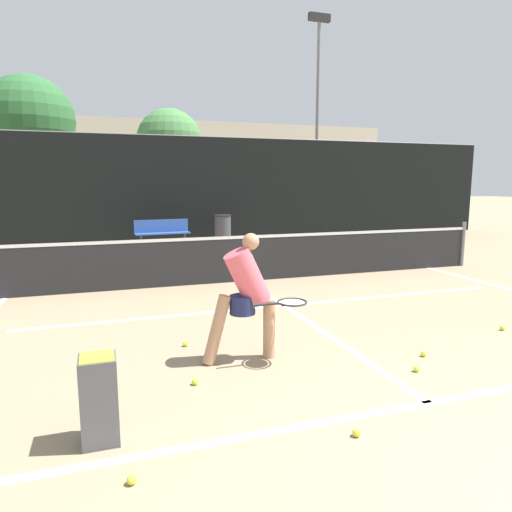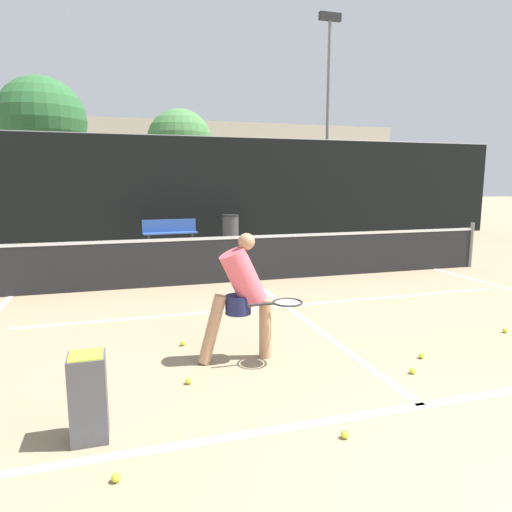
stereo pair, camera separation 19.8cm
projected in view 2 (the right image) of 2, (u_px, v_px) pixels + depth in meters
The scene contains 22 objects.
court_baseline_near at pixel (422, 405), 4.18m from camera, with size 11.00×0.10×0.01m, color white.
court_service_line at pixel (286, 306), 7.55m from camera, with size 8.25×0.10×0.01m, color white.
court_center_mark at pixel (304, 319), 6.82m from camera, with size 0.10×5.58×0.01m, color white.
net at pixel (251, 257), 9.37m from camera, with size 11.09×0.09×1.07m.
fence_back at pixel (196, 189), 15.52m from camera, with size 24.00×0.06×3.56m.
player_practicing at pixel (242, 293), 5.14m from camera, with size 1.15×0.58×1.47m.
tennis_ball_scattered_0 at pixel (422, 356), 5.30m from camera, with size 0.07×0.07×0.07m, color #D1E033.
tennis_ball_scattered_1 at pixel (116, 477), 3.12m from camera, with size 0.07×0.07×0.07m, color #D1E033.
tennis_ball_scattered_2 at pixel (345, 434), 3.65m from camera, with size 0.07×0.07×0.07m, color #D1E033.
tennis_ball_scattered_3 at pixel (505, 330), 6.21m from camera, with size 0.07×0.07×0.07m, color #D1E033.
tennis_ball_scattered_4 at pixel (183, 343), 5.72m from camera, with size 0.07×0.07×0.07m, color #D1E033.
tennis_ball_scattered_6 at pixel (189, 381), 4.63m from camera, with size 0.07×0.07×0.07m, color #D1E033.
tennis_ball_scattered_8 at pixel (413, 371), 4.88m from camera, with size 0.07×0.07×0.07m, color #D1E033.
ball_hopper at pixel (88, 395), 3.59m from camera, with size 0.28×0.28×0.71m.
courtside_bench at pixel (170, 232), 14.38m from camera, with size 1.71×0.49×0.86m.
trash_bin at pixel (230, 229), 15.12m from camera, with size 0.56×0.56×0.95m.
parked_car at pixel (261, 215), 19.43m from camera, with size 1.87×4.49×1.47m.
floodlight_mast at pixel (328, 96), 22.26m from camera, with size 1.10×0.24×9.97m.
tree_west at pixel (42, 121), 19.07m from camera, with size 3.62×3.62×6.36m.
tree_mid at pixel (180, 142), 21.95m from camera, with size 3.12×3.12×5.48m.
tree_east at pixel (249, 164), 24.12m from camera, with size 2.90×2.90×3.44m.
building_far at pixel (154, 166), 31.87m from camera, with size 36.00×2.40×6.18m, color beige.
Camera 2 is at (-2.59, -1.73, 2.03)m, focal length 32.00 mm.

